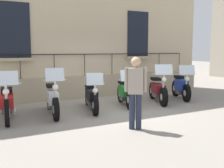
{
  "coord_description": "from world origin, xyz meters",
  "views": [
    {
      "loc": [
        7.55,
        -4.2,
        1.91
      ],
      "look_at": [
        -0.19,
        0.0,
        0.8
      ],
      "focal_mm": 43.89,
      "sensor_mm": 36.0,
      "label": 1
    }
  ],
  "objects_px": {
    "motorcycle_green": "(125,93)",
    "pedestrian_walking": "(136,89)",
    "motorcycle_blue": "(181,87)",
    "motorcycle_red": "(7,103)",
    "motorcycle_black": "(91,97)",
    "motorcycle_white": "(53,100)",
    "motorcycle_maroon": "(158,90)"
  },
  "relations": [
    {
      "from": "motorcycle_green",
      "to": "pedestrian_walking",
      "type": "relative_size",
      "value": 1.07
    },
    {
      "from": "motorcycle_blue",
      "to": "pedestrian_walking",
      "type": "distance_m",
      "value": 4.63
    },
    {
      "from": "motorcycle_red",
      "to": "motorcycle_green",
      "type": "xyz_separation_m",
      "value": [
        -0.01,
        3.79,
        -0.01
      ]
    },
    {
      "from": "motorcycle_blue",
      "to": "pedestrian_walking",
      "type": "relative_size",
      "value": 1.04
    },
    {
      "from": "motorcycle_red",
      "to": "motorcycle_black",
      "type": "relative_size",
      "value": 1.06
    },
    {
      "from": "motorcycle_white",
      "to": "motorcycle_red",
      "type": "bearing_deg",
      "value": -93.4
    },
    {
      "from": "pedestrian_walking",
      "to": "motorcycle_black",
      "type": "bearing_deg",
      "value": -178.54
    },
    {
      "from": "motorcycle_white",
      "to": "pedestrian_walking",
      "type": "bearing_deg",
      "value": 28.93
    },
    {
      "from": "motorcycle_white",
      "to": "pedestrian_walking",
      "type": "xyz_separation_m",
      "value": [
        2.4,
        1.32,
        0.55
      ]
    },
    {
      "from": "motorcycle_black",
      "to": "motorcycle_maroon",
      "type": "bearing_deg",
      "value": 90.4
    },
    {
      "from": "motorcycle_white",
      "to": "motorcycle_blue",
      "type": "relative_size",
      "value": 1.18
    },
    {
      "from": "motorcycle_green",
      "to": "motorcycle_maroon",
      "type": "height_order",
      "value": "motorcycle_maroon"
    },
    {
      "from": "motorcycle_green",
      "to": "pedestrian_walking",
      "type": "height_order",
      "value": "pedestrian_walking"
    },
    {
      "from": "motorcycle_green",
      "to": "motorcycle_blue",
      "type": "bearing_deg",
      "value": 92.16
    },
    {
      "from": "motorcycle_maroon",
      "to": "pedestrian_walking",
      "type": "relative_size",
      "value": 1.16
    },
    {
      "from": "motorcycle_red",
      "to": "motorcycle_maroon",
      "type": "height_order",
      "value": "motorcycle_maroon"
    },
    {
      "from": "motorcycle_maroon",
      "to": "motorcycle_black",
      "type": "bearing_deg",
      "value": -89.6
    },
    {
      "from": "motorcycle_black",
      "to": "motorcycle_maroon",
      "type": "distance_m",
      "value": 2.66
    },
    {
      "from": "motorcycle_black",
      "to": "motorcycle_white",
      "type": "bearing_deg",
      "value": -88.56
    },
    {
      "from": "motorcycle_maroon",
      "to": "pedestrian_walking",
      "type": "bearing_deg",
      "value": -46.67
    },
    {
      "from": "motorcycle_maroon",
      "to": "motorcycle_red",
      "type": "bearing_deg",
      "value": -90.26
    },
    {
      "from": "motorcycle_green",
      "to": "motorcycle_blue",
      "type": "distance_m",
      "value": 2.6
    },
    {
      "from": "motorcycle_white",
      "to": "motorcycle_maroon",
      "type": "height_order",
      "value": "motorcycle_white"
    },
    {
      "from": "motorcycle_red",
      "to": "motorcycle_green",
      "type": "distance_m",
      "value": 3.79
    },
    {
      "from": "motorcycle_maroon",
      "to": "motorcycle_blue",
      "type": "xyz_separation_m",
      "value": [
        -0.13,
        1.22,
        0.02
      ]
    },
    {
      "from": "motorcycle_black",
      "to": "motorcycle_maroon",
      "type": "xyz_separation_m",
      "value": [
        -0.02,
        2.66,
        0.02
      ]
    },
    {
      "from": "motorcycle_red",
      "to": "motorcycle_black",
      "type": "xyz_separation_m",
      "value": [
        0.04,
        2.51,
        -0.04
      ]
    },
    {
      "from": "motorcycle_white",
      "to": "motorcycle_black",
      "type": "height_order",
      "value": "motorcycle_white"
    },
    {
      "from": "motorcycle_maroon",
      "to": "motorcycle_blue",
      "type": "bearing_deg",
      "value": 95.93
    },
    {
      "from": "motorcycle_red",
      "to": "motorcycle_white",
      "type": "height_order",
      "value": "motorcycle_white"
    },
    {
      "from": "motorcycle_white",
      "to": "motorcycle_blue",
      "type": "bearing_deg",
      "value": 91.97
    },
    {
      "from": "motorcycle_red",
      "to": "motorcycle_blue",
      "type": "bearing_deg",
      "value": 90.92
    }
  ]
}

